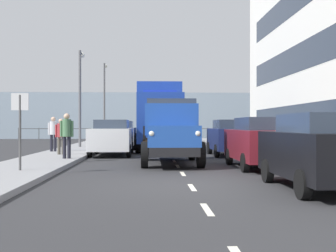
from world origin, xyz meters
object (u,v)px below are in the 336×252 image
Objects in this scene: car_grey_oppositeside_1 at (120,134)px; lamp_post_far at (104,95)px; pedestrian_couple_b at (53,131)px; lamp_post_promenade at (80,89)px; truck_vintage_blue at (171,133)px; pedestrian_near_railing at (61,134)px; lorry_cargo_blue at (159,115)px; car_black_kerbside_near at (319,150)px; car_maroon_kerbside_1 at (262,142)px; street_sign at (20,118)px; car_navy_kerbside_2 at (229,137)px; car_white_oppositeside_0 at (112,137)px; pedestrian_in_dark_coat at (67,132)px.

car_grey_oppositeside_1 is 0.64× the size of lamp_post_far.
lamp_post_promenade reaches higher than pedestrian_couple_b.
truck_vintage_blue is 3.26× the size of pedestrian_couple_b.
lorry_cargo_blue is at bearing -127.51° from pedestrian_near_railing.
car_black_kerbside_near is 4.92m from car_maroon_kerbside_1.
pedestrian_near_railing reaches higher than car_maroon_kerbside_1.
lamp_post_far reaches higher than pedestrian_near_railing.
lamp_post_far is at bearing -93.14° from pedestrian_couple_b.
truck_vintage_blue is 3.38m from car_maroon_kerbside_1.
street_sign reaches higher than pedestrian_near_railing.
pedestrian_couple_b reaches higher than pedestrian_near_railing.
car_black_kerbside_near is at bearing 90.00° from car_navy_kerbside_2.
lamp_post_far is (4.51, -12.38, 2.07)m from lorry_cargo_blue.
car_white_oppositeside_0 is at bearing 163.26° from pedestrian_couple_b.
car_black_kerbside_near is 1.81× the size of street_sign.
pedestrian_couple_b is (5.38, 3.57, -0.90)m from lorry_cargo_blue.
lorry_cargo_blue reaches higher than pedestrian_near_railing.
lorry_cargo_blue is at bearing -114.88° from pedestrian_in_dark_coat.
lamp_post_promenade reaches higher than lorry_cargo_blue.
car_white_oppositeside_0 is (5.65, -6.34, 0.00)m from car_maroon_kerbside_1.
car_black_kerbside_near is 8.26m from street_sign.
lamp_post_promenade is at bearing -13.46° from lorry_cargo_blue.
lamp_post_promenade reaches higher than street_sign.
lamp_post_far reaches higher than pedestrian_couple_b.
street_sign is at bearing 13.21° from car_maroon_kerbside_1.
pedestrian_couple_b is 0.29× the size of lamp_post_promenade.
pedestrian_couple_b is (1.57, -4.66, -0.03)m from pedestrian_in_dark_coat.
car_black_kerbside_near is at bearing 128.37° from pedestrian_near_railing.
lorry_cargo_blue is 3.65× the size of street_sign.
pedestrian_in_dark_coat is (7.09, -7.51, 0.31)m from car_black_kerbside_near.
pedestrian_couple_b reaches higher than car_navy_kerbside_2.
car_maroon_kerbside_1 is 0.98× the size of car_white_oppositeside_0.
car_maroon_kerbside_1 is 0.63× the size of lamp_post_far.
truck_vintage_blue is 5.88m from pedestrian_near_railing.
car_maroon_kerbside_1 is at bearing 106.88° from lorry_cargo_blue.
street_sign is (4.57, 3.27, 0.50)m from truck_vintage_blue.
car_black_kerbside_near is at bearing 101.78° from lorry_cargo_blue.
lamp_post_far is at bearing -77.63° from truck_vintage_blue.
lamp_post_promenade reaches higher than truck_vintage_blue.
car_black_kerbside_near is 2.54× the size of pedestrian_near_railing.
truck_vintage_blue is 0.84× the size of lamp_post_far.
car_navy_kerbside_2 is at bearing -154.88° from pedestrian_in_dark_coat.
car_white_oppositeside_0 is 1.00× the size of car_grey_oppositeside_1.
pedestrian_in_dark_coat is (4.07, -1.11, 0.02)m from truck_vintage_blue.
car_maroon_kerbside_1 is 13.45m from car_grey_oppositeside_1.
car_black_kerbside_near is at bearing 115.56° from lamp_post_promenade.
car_white_oppositeside_0 is 3.16m from pedestrian_couple_b.
lamp_post_promenade is at bearing -64.28° from truck_vintage_blue.
pedestrian_couple_b is 9.11m from street_sign.
car_grey_oppositeside_1 is at bearing -48.07° from car_navy_kerbside_2.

